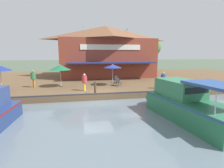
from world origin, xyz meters
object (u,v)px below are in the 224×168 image
waterfront_restaurant (106,51)px  person_at_quay_edge (33,77)px  cafe_chair_far_corner_seat (118,82)px  patio_umbrella_by_entrance (113,66)px  person_near_entrance (84,80)px  cafe_chair_beside_entrance (117,79)px  cafe_chair_facing_river (163,82)px  motorboat_mid_row (183,103)px  mooring_post (95,88)px  patio_umbrella_back_row (0,68)px  tree_upstream_bank (152,48)px  person_mid_patio (163,78)px  patio_umbrella_far_corner (60,67)px

waterfront_restaurant → person_at_quay_edge: bearing=-45.7°
waterfront_restaurant → cafe_chair_far_corner_seat: 10.25m
patio_umbrella_by_entrance → person_near_entrance: (2.34, -3.14, -1.10)m
cafe_chair_beside_entrance → person_near_entrance: person_near_entrance is taller
cafe_chair_beside_entrance → cafe_chair_facing_river: same height
waterfront_restaurant → cafe_chair_far_corner_seat: waterfront_restaurant is taller
motorboat_mid_row → cafe_chair_beside_entrance: bearing=-169.3°
cafe_chair_far_corner_seat → motorboat_mid_row: motorboat_mid_row is taller
waterfront_restaurant → mooring_post: 13.68m
patio_umbrella_by_entrance → person_at_quay_edge: (-0.38, -8.25, -0.99)m
patio_umbrella_by_entrance → patio_umbrella_back_row: bearing=-84.5°
tree_upstream_bank → cafe_chair_facing_river: bearing=-19.5°
person_near_entrance → motorboat_mid_row: motorboat_mid_row is taller
person_at_quay_edge → person_mid_patio: (3.27, 12.78, -0.07)m
cafe_chair_facing_river → person_at_quay_edge: size_ratio=0.48×
waterfront_restaurant → motorboat_mid_row: size_ratio=1.84×
patio_umbrella_back_row → patio_umbrella_by_entrance: (-1.03, 10.72, -0.03)m
patio_umbrella_by_entrance → waterfront_restaurant: bearing=175.6°
patio_umbrella_back_row → patio_umbrella_by_entrance: 10.77m
waterfront_restaurant → patio_umbrella_far_corner: (8.88, -6.23, -1.89)m
cafe_chair_far_corner_seat → tree_upstream_bank: bearing=145.0°
person_at_quay_edge → tree_upstream_bank: bearing=125.7°
waterfront_restaurant → motorboat_mid_row: waterfront_restaurant is taller
person_at_quay_edge → mooring_post: (4.17, 5.97, -0.60)m
patio_umbrella_back_row → motorboat_mid_row: 15.76m
tree_upstream_bank → motorboat_mid_row: bearing=-18.9°
motorboat_mid_row → tree_upstream_bank: 24.64m
mooring_post → person_at_quay_edge: bearing=-124.9°
cafe_chair_facing_river → patio_umbrella_by_entrance: bearing=-110.1°
waterfront_restaurant → person_mid_patio: size_ratio=8.42×
waterfront_restaurant → cafe_chair_far_corner_seat: (9.64, -0.19, -3.46)m
tree_upstream_bank → cafe_chair_beside_entrance: bearing=-38.1°
cafe_chair_beside_entrance → motorboat_mid_row: size_ratio=0.11×
person_mid_patio → mooring_post: bearing=-82.5°
patio_umbrella_far_corner → mooring_post: 5.39m
patio_umbrella_far_corner → mooring_post: bearing=38.8°
cafe_chair_far_corner_seat → person_mid_patio: size_ratio=0.50×
cafe_chair_beside_entrance → person_at_quay_edge: 9.09m
cafe_chair_facing_river → person_at_quay_edge: (-2.21, -13.27, 0.65)m
person_near_entrance → cafe_chair_far_corner_seat: bearing=116.5°
patio_umbrella_back_row → patio_umbrella_by_entrance: size_ratio=1.04×
cafe_chair_facing_river → tree_upstream_bank: tree_upstream_bank is taller
patio_umbrella_far_corner → cafe_chair_far_corner_seat: (0.76, 6.04, -1.57)m
motorboat_mid_row → tree_upstream_bank: tree_upstream_bank is taller
tree_upstream_bank → person_at_quay_edge: bearing=-54.3°
cafe_chair_facing_river → person_mid_patio: person_mid_patio is taller
tree_upstream_bank → person_mid_patio: bearing=-19.9°
cafe_chair_far_corner_seat → cafe_chair_facing_river: bearing=73.7°
cafe_chair_facing_river → motorboat_mid_row: motorboat_mid_row is taller
patio_umbrella_back_row → cafe_chair_facing_river: 15.85m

